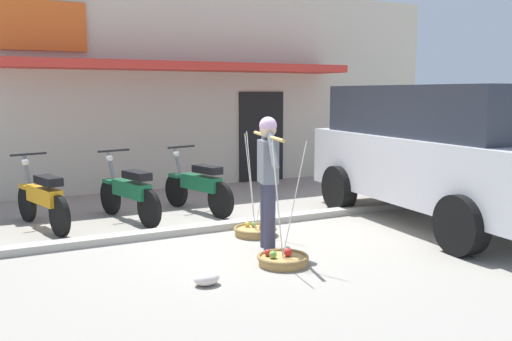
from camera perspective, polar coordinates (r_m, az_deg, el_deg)
name	(u,v)px	position (r m, az deg, el deg)	size (l,w,h in m)	color
ground_plane	(252,239)	(7.82, -0.39, -6.90)	(90.00, 90.00, 0.00)	gray
sidewalk_curb	(230,225)	(8.42, -2.59, -5.48)	(20.00, 0.24, 0.10)	#AEA89C
fruit_vendor	(268,174)	(7.15, 1.21, -0.33)	(0.39, 1.38, 1.70)	#38384C
fruit_basket_left_side	(283,259)	(6.68, 2.69, -8.85)	(0.61, 0.61, 1.45)	#B2894C
fruit_basket_right_side	(255,230)	(7.99, -0.06, -6.02)	(0.61, 0.61, 1.45)	#B2894C
motorcycle_nearest_shop	(43,199)	(8.84, -20.69, -2.68)	(0.63, 1.79, 1.09)	black
motorcycle_second_in_row	(130,192)	(8.99, -12.62, -2.18)	(0.61, 1.79, 1.09)	black
motorcycle_third_in_row	(199,186)	(9.45, -5.81, -1.54)	(0.64, 1.78, 1.09)	black
parked_truck	(443,150)	(9.03, 18.29, 2.00)	(2.49, 4.95, 2.10)	silver
storefront_building	(143,88)	(14.29, -11.31, 8.19)	(13.00, 6.00, 4.20)	beige
plastic_litter_bag	(206,279)	(6.03, -5.02, -10.81)	(0.28, 0.22, 0.14)	silver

